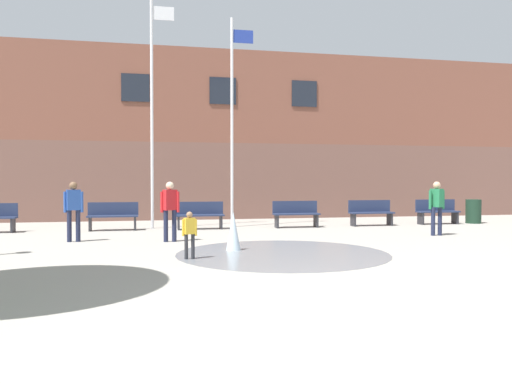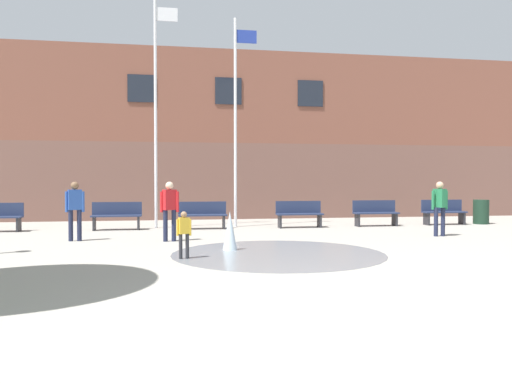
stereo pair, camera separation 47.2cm
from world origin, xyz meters
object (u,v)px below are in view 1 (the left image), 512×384
Objects in this scene: park_bench_near_trashcan at (437,211)px; teen_by_trashcan at (74,207)px; flagpole_left at (153,104)px; park_bench_left_of_flagpoles at (113,216)px; adult_in_red at (170,207)px; trash_can at (473,211)px; park_bench_under_right_flagpole at (371,212)px; flagpole_right at (233,116)px; child_running at (190,231)px; adult_watching at (437,204)px; park_bench_center at (296,214)px; park_bench_under_left_flagpole at (200,215)px.

park_bench_near_trashcan is 12.70m from teen_by_trashcan.
teen_by_trashcan is 5.08m from flagpole_left.
adult_in_red is at bearing -63.03° from park_bench_left_of_flagpoles.
park_bench_left_of_flagpoles is 13.13m from trash_can.
park_bench_under_right_flagpole is 0.22× the size of flagpole_right.
trash_can is at bearing 168.02° from adult_in_red.
trash_can is at bearing 0.15° from park_bench_left_of_flagpoles.
child_running reaches higher than park_bench_left_of_flagpoles.
adult_watching is 1.61× the size of child_running.
park_bench_left_of_flagpoles is 3.94m from flagpole_left.
park_bench_near_trashcan is at bearing -2.47° from flagpole_left.
flagpole_right reaches higher than trash_can.
flagpole_right is at bearing 163.01° from park_bench_center.
flagpole_left is 2.74m from flagpole_right.
park_bench_left_of_flagpoles is 1.00× the size of park_bench_under_right_flagpole.
child_running is at bearing -149.85° from trash_can.
adult_watching is at bearing 150.77° from adult_in_red.
park_bench_near_trashcan is 0.22× the size of flagpole_right.
park_bench_under_left_flagpole is 1.01× the size of adult_in_red.
park_bench_near_trashcan is at bearing -0.08° from park_bench_left_of_flagpoles.
flagpole_right is 8.05× the size of trash_can.
park_bench_under_right_flagpole is 7.91m from adult_in_red.
flagpole_left is at bearing 38.74° from teen_by_trashcan.
park_bench_near_trashcan is at bearing 2.27° from park_bench_under_right_flagpole.
flagpole_left is at bearing -180.00° from flagpole_right.
trash_can is at bearing 2.12° from park_bench_under_right_flagpole.
adult_in_red is at bearing -163.31° from trash_can.
park_bench_under_right_flagpole and park_bench_near_trashcan have the same top height.
park_bench_center is 5.43m from adult_in_red.
teen_by_trashcan is (-0.77, -2.90, 0.45)m from park_bench_left_of_flagpoles.
park_bench_under_left_flagpole is 8.80m from park_bench_near_trashcan.
park_bench_under_right_flagpole is 10.08m from teen_by_trashcan.
adult_watching is (6.66, -3.30, 0.45)m from park_bench_under_left_flagpole.
child_running is at bearing 67.09° from adult_in_red.
adult_watching is at bearing -20.12° from park_bench_left_of_flagpoles.
adult_watching reaches higher than child_running.
park_bench_under_right_flagpole is 1.78× the size of trash_can.
park_bench_under_left_flagpole is 1.00× the size of park_bench_under_right_flagpole.
park_bench_left_of_flagpoles is 1.01× the size of adult_watching.
adult_in_red is (-7.73, 0.08, 0.00)m from adult_watching.
adult_in_red is at bearing -155.58° from park_bench_under_right_flagpole.
flagpole_left reaches higher than park_bench_near_trashcan.
flagpole_left is 12.43m from trash_can.
park_bench_under_right_flagpole is at bearing -0.79° from park_bench_left_of_flagpoles.
flagpole_right reaches higher than park_bench_center.
teen_by_trashcan is at bearing -168.09° from trash_can.
adult_in_red is 3.07m from child_running.
park_bench_under_left_flagpole is at bearing -3.43° from park_bench_left_of_flagpoles.
flagpole_left is (-1.51, 0.59, 3.70)m from park_bench_under_left_flagpole.
park_bench_under_right_flagpole is 1.01× the size of teen_by_trashcan.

